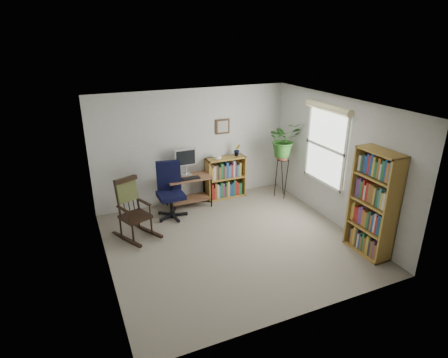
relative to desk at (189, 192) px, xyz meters
name	(u,v)px	position (x,y,z in m)	size (l,w,h in m)	color
floor	(233,242)	(0.23, -1.70, -0.33)	(4.20, 4.00, 0.00)	gray
ceiling	(235,106)	(0.23, -1.70, 2.07)	(4.20, 4.00, 0.00)	silver
wall_back	(193,147)	(0.23, 0.30, 0.87)	(4.20, 0.00, 2.40)	#B5B5B1
wall_front	(306,236)	(0.23, -3.70, 0.87)	(4.20, 0.00, 2.40)	#B5B5B1
wall_left	(101,201)	(-1.87, -1.70, 0.87)	(0.00, 4.00, 2.40)	#B5B5B1
wall_right	(336,162)	(2.33, -1.70, 0.87)	(0.00, 4.00, 2.40)	#B5B5B1
window	(325,147)	(2.29, -1.40, 1.07)	(0.12, 1.20, 1.50)	silver
desk	(189,192)	(0.00, 0.00, 0.00)	(0.92, 0.50, 0.66)	brown
monitor	(186,162)	(0.00, 0.14, 0.61)	(0.46, 0.16, 0.56)	silver
keyboard	(190,178)	(0.00, -0.12, 0.34)	(0.40, 0.15, 0.03)	black
office_chair	(171,191)	(-0.48, -0.35, 0.23)	(0.61, 0.61, 1.13)	black
rocking_chair	(135,209)	(-1.27, -0.83, 0.22)	(0.57, 0.96, 1.11)	black
low_bookshelf	(226,178)	(0.90, 0.12, 0.13)	(0.87, 0.29, 0.92)	olive
tall_bookshelf	(373,204)	(2.15, -2.87, 0.56)	(0.33, 0.78, 1.77)	olive
plant_stand	(282,175)	(2.03, -0.36, 0.18)	(0.28, 0.28, 1.02)	black
spider_plant	(285,123)	(2.03, -0.36, 1.35)	(1.69, 1.88, 1.46)	#295E21
potted_plant_small	(237,153)	(1.18, 0.13, 0.65)	(0.13, 0.24, 0.11)	#295E21
framed_picture	(223,127)	(0.90, 0.27, 1.24)	(0.32, 0.04, 0.32)	black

